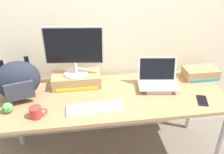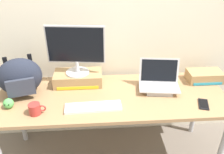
{
  "view_description": "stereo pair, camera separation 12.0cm",
  "coord_description": "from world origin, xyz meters",
  "px_view_note": "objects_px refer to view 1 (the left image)",
  "views": [
    {
      "loc": [
        -0.24,
        -1.71,
        1.9
      ],
      "look_at": [
        0.0,
        0.0,
        0.92
      ],
      "focal_mm": 38.17,
      "sensor_mm": 36.0,
      "label": 1
    },
    {
      "loc": [
        -0.12,
        -1.72,
        1.9
      ],
      "look_at": [
        0.0,
        0.0,
        0.92
      ],
      "focal_mm": 38.17,
      "sensor_mm": 36.0,
      "label": 2
    }
  ],
  "objects_px": {
    "toner_box_yellow": "(76,79)",
    "plush_toy": "(8,108)",
    "external_keyboard": "(95,108)",
    "open_laptop": "(157,83)",
    "coffee_mug": "(36,112)",
    "messenger_backpack": "(18,80)",
    "toner_box_cyan": "(200,73)",
    "desktop_monitor": "(74,50)",
    "cell_phone": "(202,100)"
  },
  "relations": [
    {
      "from": "coffee_mug",
      "to": "desktop_monitor",
      "type": "bearing_deg",
      "value": 54.9
    },
    {
      "from": "external_keyboard",
      "to": "coffee_mug",
      "type": "xyz_separation_m",
      "value": [
        -0.44,
        -0.04,
        0.03
      ]
    },
    {
      "from": "desktop_monitor",
      "to": "plush_toy",
      "type": "distance_m",
      "value": 0.71
    },
    {
      "from": "external_keyboard",
      "to": "plush_toy",
      "type": "relative_size",
      "value": 5.53
    },
    {
      "from": "external_keyboard",
      "to": "toner_box_cyan",
      "type": "distance_m",
      "value": 1.12
    },
    {
      "from": "open_laptop",
      "to": "toner_box_cyan",
      "type": "bearing_deg",
      "value": 22.42
    },
    {
      "from": "cell_phone",
      "to": "plush_toy",
      "type": "height_order",
      "value": "plush_toy"
    },
    {
      "from": "coffee_mug",
      "to": "cell_phone",
      "type": "distance_m",
      "value": 1.34
    },
    {
      "from": "external_keyboard",
      "to": "plush_toy",
      "type": "height_order",
      "value": "plush_toy"
    },
    {
      "from": "external_keyboard",
      "to": "messenger_backpack",
      "type": "bearing_deg",
      "value": 154.56
    },
    {
      "from": "toner_box_yellow",
      "to": "toner_box_cyan",
      "type": "relative_size",
      "value": 1.37
    },
    {
      "from": "toner_box_yellow",
      "to": "plush_toy",
      "type": "distance_m",
      "value": 0.64
    },
    {
      "from": "desktop_monitor",
      "to": "external_keyboard",
      "type": "relative_size",
      "value": 1.12
    },
    {
      "from": "desktop_monitor",
      "to": "cell_phone",
      "type": "xyz_separation_m",
      "value": [
        1.04,
        -0.42,
        -0.34
      ]
    },
    {
      "from": "open_laptop",
      "to": "cell_phone",
      "type": "bearing_deg",
      "value": -31.59
    },
    {
      "from": "desktop_monitor",
      "to": "toner_box_cyan",
      "type": "xyz_separation_m",
      "value": [
        1.2,
        -0.04,
        -0.3
      ]
    },
    {
      "from": "toner_box_cyan",
      "to": "open_laptop",
      "type": "bearing_deg",
      "value": -165.16
    },
    {
      "from": "desktop_monitor",
      "to": "open_laptop",
      "type": "relative_size",
      "value": 1.36
    },
    {
      "from": "toner_box_yellow",
      "to": "cell_phone",
      "type": "distance_m",
      "value": 1.12
    },
    {
      "from": "external_keyboard",
      "to": "cell_phone",
      "type": "bearing_deg",
      "value": -3.31
    },
    {
      "from": "toner_box_yellow",
      "to": "toner_box_cyan",
      "type": "distance_m",
      "value": 1.2
    },
    {
      "from": "desktop_monitor",
      "to": "plush_toy",
      "type": "xyz_separation_m",
      "value": [
        -0.53,
        -0.34,
        -0.31
      ]
    },
    {
      "from": "external_keyboard",
      "to": "plush_toy",
      "type": "bearing_deg",
      "value": 173.16
    },
    {
      "from": "messenger_backpack",
      "to": "coffee_mug",
      "type": "distance_m",
      "value": 0.37
    },
    {
      "from": "open_laptop",
      "to": "messenger_backpack",
      "type": "xyz_separation_m",
      "value": [
        -1.2,
        0.03,
        0.11
      ]
    },
    {
      "from": "coffee_mug",
      "to": "cell_phone",
      "type": "bearing_deg",
      "value": 0.87
    },
    {
      "from": "toner_box_yellow",
      "to": "toner_box_cyan",
      "type": "xyz_separation_m",
      "value": [
        1.2,
        -0.04,
        -0.01
      ]
    },
    {
      "from": "external_keyboard",
      "to": "toner_box_yellow",
      "type": "bearing_deg",
      "value": 106.84
    },
    {
      "from": "desktop_monitor",
      "to": "open_laptop",
      "type": "xyz_separation_m",
      "value": [
        0.72,
        -0.16,
        -0.29
      ]
    },
    {
      "from": "coffee_mug",
      "to": "plush_toy",
      "type": "bearing_deg",
      "value": 157.76
    },
    {
      "from": "open_laptop",
      "to": "coffee_mug",
      "type": "height_order",
      "value": "open_laptop"
    },
    {
      "from": "toner_box_cyan",
      "to": "toner_box_yellow",
      "type": "bearing_deg",
      "value": 178.24
    },
    {
      "from": "external_keyboard",
      "to": "open_laptop",
      "type": "bearing_deg",
      "value": 19.89
    },
    {
      "from": "plush_toy",
      "to": "coffee_mug",
      "type": "bearing_deg",
      "value": -22.24
    },
    {
      "from": "coffee_mug",
      "to": "external_keyboard",
      "type": "bearing_deg",
      "value": 4.93
    },
    {
      "from": "cell_phone",
      "to": "desktop_monitor",
      "type": "bearing_deg",
      "value": 175.61
    },
    {
      "from": "open_laptop",
      "to": "cell_phone",
      "type": "relative_size",
      "value": 2.27
    },
    {
      "from": "open_laptop",
      "to": "messenger_backpack",
      "type": "bearing_deg",
      "value": -173.69
    },
    {
      "from": "coffee_mug",
      "to": "open_laptop",
      "type": "bearing_deg",
      "value": 14.98
    },
    {
      "from": "open_laptop",
      "to": "plush_toy",
      "type": "relative_size",
      "value": 4.55
    },
    {
      "from": "cell_phone",
      "to": "toner_box_yellow",
      "type": "bearing_deg",
      "value": 175.56
    },
    {
      "from": "open_laptop",
      "to": "toner_box_cyan",
      "type": "xyz_separation_m",
      "value": [
        0.47,
        0.13,
        -0.0
      ]
    },
    {
      "from": "desktop_monitor",
      "to": "messenger_backpack",
      "type": "relative_size",
      "value": 1.23
    },
    {
      "from": "external_keyboard",
      "to": "coffee_mug",
      "type": "height_order",
      "value": "coffee_mug"
    },
    {
      "from": "open_laptop",
      "to": "toner_box_cyan",
      "type": "height_order",
      "value": "open_laptop"
    },
    {
      "from": "toner_box_cyan",
      "to": "plush_toy",
      "type": "bearing_deg",
      "value": -169.93
    },
    {
      "from": "plush_toy",
      "to": "desktop_monitor",
      "type": "bearing_deg",
      "value": 32.68
    },
    {
      "from": "toner_box_yellow",
      "to": "messenger_backpack",
      "type": "xyz_separation_m",
      "value": [
        -0.48,
        -0.14,
        0.11
      ]
    },
    {
      "from": "messenger_backpack",
      "to": "plush_toy",
      "type": "height_order",
      "value": "messenger_backpack"
    },
    {
      "from": "messenger_backpack",
      "to": "toner_box_cyan",
      "type": "xyz_separation_m",
      "value": [
        1.67,
        0.1,
        -0.11
      ]
    }
  ]
}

